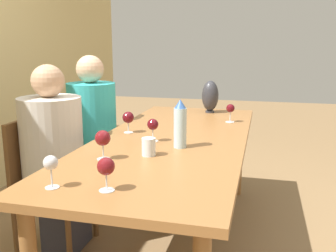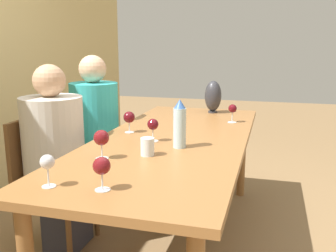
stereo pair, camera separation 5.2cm
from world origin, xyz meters
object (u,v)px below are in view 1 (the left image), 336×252
(wine_glass_5, at_px, (128,118))
(chair_near, at_px, (46,177))
(wine_glass_1, at_px, (51,164))
(water_tumbler, at_px, (149,147))
(person_near, at_px, (55,155))
(wine_glass_0, at_px, (103,139))
(person_far, at_px, (94,131))
(chair_far, at_px, (86,153))
(wine_glass_3, at_px, (153,125))
(water_bottle, at_px, (180,124))
(wine_glass_4, at_px, (230,109))
(vase, at_px, (210,96))
(wine_glass_2, at_px, (106,167))

(wine_glass_5, distance_m, chair_near, 0.68)
(wine_glass_1, relative_size, chair_near, 0.16)
(water_tumbler, bearing_deg, person_near, 71.28)
(water_tumbler, relative_size, wine_glass_5, 0.67)
(wine_glass_0, bearing_deg, person_near, 54.33)
(wine_glass_5, height_order, person_near, person_near)
(wine_glass_5, bearing_deg, person_far, 49.52)
(chair_near, distance_m, chair_far, 0.60)
(wine_glass_3, distance_m, wine_glass_5, 0.29)
(wine_glass_5, bearing_deg, water_bottle, -123.35)
(wine_glass_4, bearing_deg, chair_near, 123.51)
(wine_glass_0, height_order, wine_glass_1, wine_glass_0)
(wine_glass_1, relative_size, wine_glass_4, 1.00)
(vase, bearing_deg, chair_near, 140.42)
(person_near, relative_size, person_far, 0.97)
(water_tumbler, distance_m, wine_glass_3, 0.31)
(vase, height_order, chair_near, vase)
(wine_glass_0, height_order, chair_far, wine_glass_0)
(water_bottle, distance_m, wine_glass_5, 0.50)
(water_tumbler, distance_m, wine_glass_1, 0.60)
(vase, bearing_deg, person_far, 121.93)
(vase, distance_m, wine_glass_4, 0.43)
(wine_glass_1, relative_size, person_near, 0.11)
(wine_glass_2, bearing_deg, chair_far, 29.87)
(chair_far, bearing_deg, wine_glass_1, -158.48)
(vase, relative_size, wine_glass_4, 1.99)
(water_bottle, bearing_deg, person_far, 52.89)
(wine_glass_2, height_order, chair_near, wine_glass_2)
(water_bottle, height_order, wine_glass_4, water_bottle)
(wine_glass_5, distance_m, chair_far, 0.73)
(wine_glass_3, relative_size, wine_glass_4, 1.01)
(water_bottle, bearing_deg, vase, -0.34)
(chair_near, bearing_deg, wine_glass_0, -121.71)
(water_tumbler, xyz_separation_m, wine_glass_0, (-0.12, 0.21, 0.06))
(wine_glass_0, bearing_deg, wine_glass_4, -26.28)
(water_tumbler, relative_size, chair_far, 0.11)
(wine_glass_0, distance_m, wine_glass_5, 0.60)
(wine_glass_4, distance_m, person_near, 1.32)
(water_tumbler, xyz_separation_m, wine_glass_5, (0.48, 0.29, 0.05))
(vase, xyz_separation_m, chair_far, (-0.53, 0.93, -0.43))
(chair_near, bearing_deg, water_tumbler, -106.92)
(vase, bearing_deg, wine_glass_5, 154.57)
(wine_glass_1, bearing_deg, wine_glass_5, 2.12)
(water_bottle, xyz_separation_m, water_tumbler, (-0.20, 0.13, -0.09))
(water_tumbler, xyz_separation_m, chair_near, (0.24, 0.80, -0.33))
(water_tumbler, relative_size, wine_glass_3, 0.69)
(wine_glass_1, distance_m, wine_glass_5, 1.02)
(wine_glass_2, bearing_deg, vase, -4.68)
(wine_glass_3, bearing_deg, vase, -10.49)
(wine_glass_1, bearing_deg, wine_glass_2, -83.59)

